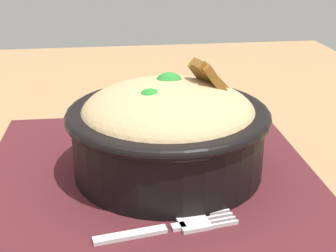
{
  "coord_description": "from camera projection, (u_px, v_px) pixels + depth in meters",
  "views": [
    {
      "loc": [
        0.43,
        -0.05,
        0.96
      ],
      "look_at": [
        -0.01,
        0.01,
        0.77
      ],
      "focal_mm": 50.61,
      "sensor_mm": 36.0,
      "label": 1
    }
  ],
  "objects": [
    {
      "name": "placemat",
      "position": [
        153.0,
        193.0,
        0.46
      ],
      "size": [
        0.42,
        0.35,
        0.0
      ],
      "primitive_type": "cube",
      "rotation": [
        0.0,
        0.0,
        -0.02
      ],
      "color": "#47191E",
      "rests_on": "table"
    },
    {
      "name": "table",
      "position": [
        164.0,
        227.0,
        0.52
      ],
      "size": [
        1.23,
        0.87,
        0.72
      ],
      "color": "#99754C",
      "rests_on": "ground_plane"
    },
    {
      "name": "fork",
      "position": [
        173.0,
        227.0,
        0.4
      ],
      "size": [
        0.04,
        0.12,
        0.0
      ],
      "color": "silver",
      "rests_on": "placemat"
    },
    {
      "name": "bowl",
      "position": [
        168.0,
        127.0,
        0.48
      ],
      "size": [
        0.24,
        0.24,
        0.12
      ],
      "color": "black",
      "rests_on": "placemat"
    }
  ]
}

